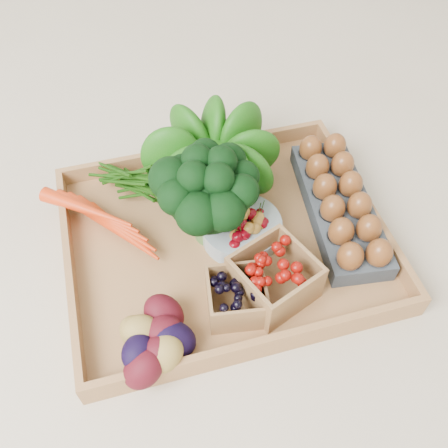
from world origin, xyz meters
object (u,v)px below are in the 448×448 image
object	(u,v)px
tray	(224,242)
broccoli	(209,210)
cherry_bowl	(241,229)
egg_carton	(339,208)

from	to	relation	value
tray	broccoli	world-z (taller)	broccoli
cherry_bowl	broccoli	bearing A→B (deg)	161.80
tray	cherry_bowl	distance (m)	0.04
broccoli	egg_carton	size ratio (longest dim) A/B	0.57
tray	egg_carton	size ratio (longest dim) A/B	1.77
tray	cherry_bowl	size ratio (longest dim) A/B	3.85
cherry_bowl	egg_carton	xyz separation A→B (m)	(0.19, 0.00, -0.00)
broccoli	cherry_bowl	size ratio (longest dim) A/B	1.25
tray	cherry_bowl	xyz separation A→B (m)	(0.03, -0.00, 0.03)
broccoli	egg_carton	xyz separation A→B (m)	(0.24, -0.02, -0.05)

